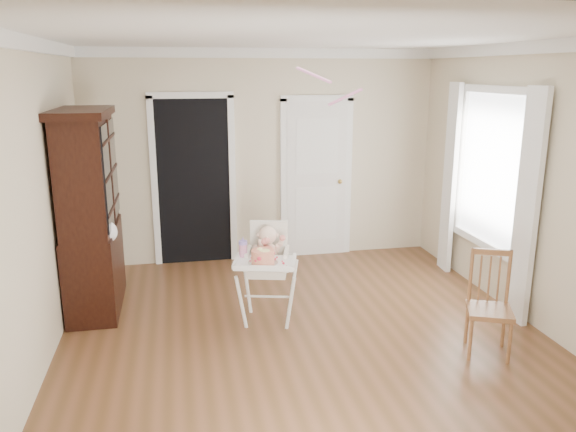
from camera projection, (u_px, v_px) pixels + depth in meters
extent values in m
plane|color=brown|center=(307.00, 341.00, 5.20)|extent=(5.00, 5.00, 0.00)
plane|color=white|center=(310.00, 36.00, 4.52)|extent=(5.00, 5.00, 0.00)
plane|color=beige|center=(263.00, 157.00, 7.23)|extent=(4.50, 0.00, 4.50)
plane|color=beige|center=(32.00, 211.00, 4.43)|extent=(0.00, 5.00, 5.00)
plane|color=beige|center=(540.00, 189.00, 5.29)|extent=(0.00, 5.00, 5.00)
cube|color=black|center=(194.00, 183.00, 7.12)|extent=(0.90, 0.03, 2.10)
cube|color=white|center=(154.00, 184.00, 7.02)|extent=(0.08, 0.05, 2.18)
cube|color=white|center=(232.00, 181.00, 7.21)|extent=(0.08, 0.05, 2.18)
cube|color=white|center=(190.00, 95.00, 6.85)|extent=(1.06, 0.05, 0.08)
cube|color=white|center=(316.00, 180.00, 7.43)|extent=(0.80, 0.05, 2.05)
cube|color=white|center=(284.00, 181.00, 7.35)|extent=(0.08, 0.05, 2.13)
cube|color=white|center=(348.00, 179.00, 7.51)|extent=(0.08, 0.05, 2.13)
sphere|color=gold|center=(340.00, 182.00, 7.46)|extent=(0.06, 0.06, 0.06)
cube|color=white|center=(493.00, 169.00, 6.03)|extent=(0.02, 1.20, 1.60)
cube|color=white|center=(498.00, 89.00, 5.82)|extent=(0.06, 1.36, 0.08)
cube|color=white|center=(527.00, 209.00, 5.34)|extent=(0.08, 0.28, 2.30)
cube|color=white|center=(450.00, 179.00, 6.82)|extent=(0.08, 0.28, 2.30)
cylinder|color=white|center=(241.00, 303.00, 5.37)|extent=(0.14, 0.10, 0.58)
cylinder|color=white|center=(290.00, 304.00, 5.35)|extent=(0.10, 0.14, 0.58)
cylinder|color=white|center=(247.00, 287.00, 5.79)|extent=(0.10, 0.14, 0.58)
cylinder|color=white|center=(293.00, 288.00, 5.76)|extent=(0.14, 0.10, 0.58)
cylinder|color=white|center=(267.00, 297.00, 5.52)|extent=(0.44, 0.14, 0.02)
cube|color=silver|center=(268.00, 270.00, 5.50)|extent=(0.45, 0.43, 0.08)
cube|color=silver|center=(249.00, 258.00, 5.48)|extent=(0.12, 0.33, 0.18)
cube|color=silver|center=(286.00, 259.00, 5.46)|extent=(0.12, 0.33, 0.18)
cube|color=silver|center=(269.00, 242.00, 5.60)|extent=(0.37, 0.15, 0.43)
cube|color=white|center=(265.00, 263.00, 5.24)|extent=(0.63, 0.52, 0.03)
cube|color=white|center=(263.00, 268.00, 5.05)|extent=(0.54, 0.17, 0.04)
ellipsoid|color=beige|center=(268.00, 255.00, 5.49)|extent=(0.24, 0.21, 0.25)
sphere|color=beige|center=(268.00, 235.00, 5.44)|extent=(0.21, 0.21, 0.18)
sphere|color=red|center=(267.00, 252.00, 5.42)|extent=(0.13, 0.13, 0.13)
sphere|color=red|center=(264.00, 242.00, 5.37)|extent=(0.06, 0.06, 0.06)
sphere|color=red|center=(283.00, 238.00, 5.36)|extent=(0.06, 0.06, 0.06)
cylinder|color=silver|center=(263.00, 263.00, 5.19)|extent=(0.28, 0.28, 0.01)
cylinder|color=red|center=(263.00, 256.00, 5.18)|extent=(0.21, 0.21, 0.12)
cylinder|color=#F2E08C|center=(265.00, 251.00, 5.14)|extent=(0.10, 0.10, 0.02)
cylinder|color=pink|center=(243.00, 250.00, 5.36)|extent=(0.08, 0.08, 0.12)
cylinder|color=#816ABB|center=(243.00, 243.00, 5.34)|extent=(0.08, 0.08, 0.03)
cone|color=#816ABB|center=(243.00, 239.00, 5.33)|extent=(0.03, 0.03, 0.04)
cube|color=black|center=(95.00, 268.00, 5.85)|extent=(0.48, 1.15, 0.86)
cube|color=black|center=(87.00, 173.00, 5.60)|extent=(0.44, 1.15, 1.15)
cube|color=black|center=(108.00, 177.00, 5.37)|extent=(0.02, 0.50, 1.01)
cube|color=black|center=(114.00, 168.00, 5.91)|extent=(0.02, 0.50, 1.01)
cube|color=black|center=(81.00, 113.00, 5.45)|extent=(0.52, 1.23, 0.08)
ellipsoid|color=white|center=(107.00, 232.00, 5.45)|extent=(0.19, 0.15, 0.21)
cube|color=brown|center=(489.00, 311.00, 4.88)|extent=(0.49, 0.49, 0.04)
cylinder|color=brown|center=(470.00, 339.00, 4.81)|extent=(0.03, 0.03, 0.40)
cylinder|color=brown|center=(510.00, 342.00, 4.75)|extent=(0.03, 0.03, 0.40)
cylinder|color=brown|center=(467.00, 323.00, 5.11)|extent=(0.03, 0.03, 0.40)
cylinder|color=brown|center=(504.00, 326.00, 5.05)|extent=(0.03, 0.03, 0.40)
cylinder|color=brown|center=(471.00, 275.00, 5.01)|extent=(0.03, 0.03, 0.51)
cylinder|color=brown|center=(508.00, 278.00, 4.95)|extent=(0.03, 0.03, 0.51)
cube|color=brown|center=(492.00, 252.00, 4.92)|extent=(0.32, 0.17, 0.05)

